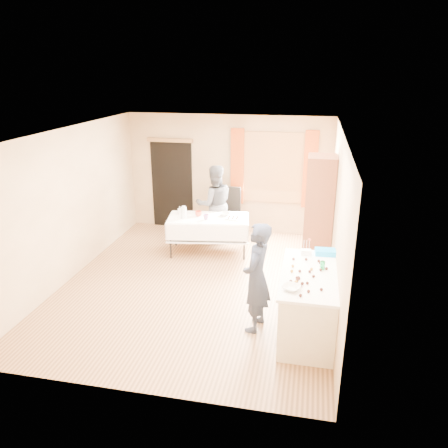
% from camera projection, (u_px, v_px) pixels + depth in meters
% --- Properties ---
extents(floor, '(4.50, 5.50, 0.02)m').
position_uv_depth(floor, '(197.00, 284.00, 7.58)').
color(floor, '#9E7047').
rests_on(floor, ground).
extents(ceiling, '(4.50, 5.50, 0.02)m').
position_uv_depth(ceiling, '(194.00, 131.00, 6.69)').
color(ceiling, white).
rests_on(ceiling, floor).
extents(wall_back, '(4.50, 0.02, 2.60)m').
position_uv_depth(wall_back, '(228.00, 174.00, 9.68)').
color(wall_back, tan).
rests_on(wall_back, floor).
extents(wall_front, '(4.50, 0.02, 2.60)m').
position_uv_depth(wall_front, '(127.00, 293.00, 4.59)').
color(wall_front, tan).
rests_on(wall_front, floor).
extents(wall_left, '(0.02, 5.50, 2.60)m').
position_uv_depth(wall_left, '(70.00, 204.00, 7.56)').
color(wall_left, tan).
rests_on(wall_left, floor).
extents(wall_right, '(0.02, 5.50, 2.60)m').
position_uv_depth(wall_right, '(338.00, 222.00, 6.71)').
color(wall_right, tan).
rests_on(wall_right, floor).
extents(window_frame, '(1.32, 0.06, 1.52)m').
position_uv_depth(window_frame, '(273.00, 168.00, 9.38)').
color(window_frame, olive).
rests_on(window_frame, wall_back).
extents(window_pane, '(1.20, 0.02, 1.40)m').
position_uv_depth(window_pane, '(273.00, 168.00, 9.37)').
color(window_pane, white).
rests_on(window_pane, wall_back).
extents(curtain_left, '(0.28, 0.06, 1.65)m').
position_uv_depth(curtain_left, '(237.00, 167.00, 9.49)').
color(curtain_left, '#A43E12').
rests_on(curtain_left, wall_back).
extents(curtain_right, '(0.28, 0.06, 1.65)m').
position_uv_depth(curtain_right, '(310.00, 170.00, 9.19)').
color(curtain_right, '#A43E12').
rests_on(curtain_right, wall_back).
extents(doorway, '(0.95, 0.04, 2.00)m').
position_uv_depth(doorway, '(172.00, 185.00, 10.00)').
color(doorway, black).
rests_on(doorway, floor).
extents(door_lintel, '(1.05, 0.06, 0.08)m').
position_uv_depth(door_lintel, '(170.00, 140.00, 9.63)').
color(door_lintel, olive).
rests_on(door_lintel, wall_back).
extents(cabinet, '(0.50, 0.60, 2.11)m').
position_uv_depth(cabinet, '(319.00, 214.00, 7.84)').
color(cabinet, brown).
rests_on(cabinet, floor).
extents(counter, '(0.78, 1.64, 0.91)m').
position_uv_depth(counter, '(308.00, 303.00, 6.06)').
color(counter, beige).
rests_on(counter, floor).
extents(party_table, '(1.70, 1.05, 0.75)m').
position_uv_depth(party_table, '(208.00, 232.00, 8.71)').
color(party_table, black).
rests_on(party_table, floor).
extents(chair, '(0.49, 0.49, 1.09)m').
position_uv_depth(chair, '(228.00, 222.00, 9.59)').
color(chair, black).
rests_on(chair, floor).
extents(girl, '(0.71, 0.57, 1.59)m').
position_uv_depth(girl, '(257.00, 278.00, 6.03)').
color(girl, '#1F2539').
rests_on(girl, floor).
extents(woman, '(1.28, 1.23, 1.66)m').
position_uv_depth(woman, '(215.00, 204.00, 9.17)').
color(woman, black).
rests_on(woman, floor).
extents(soda_can, '(0.09, 0.09, 0.12)m').
position_uv_depth(soda_can, '(323.00, 265.00, 6.00)').
color(soda_can, green).
rests_on(soda_can, counter).
extents(mixing_bowl, '(0.39, 0.39, 0.05)m').
position_uv_depth(mixing_bowl, '(291.00, 288.00, 5.46)').
color(mixing_bowl, white).
rests_on(mixing_bowl, counter).
extents(foam_block, '(0.16, 0.12, 0.08)m').
position_uv_depth(foam_block, '(306.00, 252.00, 6.47)').
color(foam_block, white).
rests_on(foam_block, counter).
extents(blue_basket, '(0.31, 0.22, 0.08)m').
position_uv_depth(blue_basket, '(325.00, 252.00, 6.48)').
color(blue_basket, '#0F97F5').
rests_on(blue_basket, counter).
extents(pitcher, '(0.15, 0.15, 0.22)m').
position_uv_depth(pitcher, '(184.00, 213.00, 8.52)').
color(pitcher, silver).
rests_on(pitcher, party_table).
extents(cup_red, '(0.24, 0.24, 0.11)m').
position_uv_depth(cup_red, '(199.00, 214.00, 8.65)').
color(cup_red, '#BA3B22').
rests_on(cup_red, party_table).
extents(cup_rainbow, '(0.12, 0.12, 0.10)m').
position_uv_depth(cup_rainbow, '(206.00, 217.00, 8.46)').
color(cup_rainbow, red).
rests_on(cup_rainbow, party_table).
extents(small_bowl, '(0.25, 0.25, 0.06)m').
position_uv_depth(small_bowl, '(225.00, 214.00, 8.68)').
color(small_bowl, white).
rests_on(small_bowl, party_table).
extents(pastry_tray, '(0.30, 0.23, 0.02)m').
position_uv_depth(pastry_tray, '(233.00, 219.00, 8.49)').
color(pastry_tray, white).
rests_on(pastry_tray, party_table).
extents(bottle, '(0.13, 0.13, 0.16)m').
position_uv_depth(bottle, '(180.00, 210.00, 8.78)').
color(bottle, white).
rests_on(bottle, party_table).
extents(cake_balls, '(0.51, 1.13, 0.04)m').
position_uv_depth(cake_balls, '(306.00, 275.00, 5.81)').
color(cake_balls, '#3F2314').
rests_on(cake_balls, counter).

